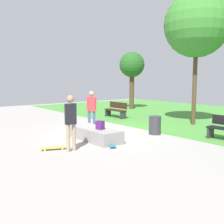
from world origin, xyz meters
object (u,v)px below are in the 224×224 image
object	(u,v)px
skater_watching	(92,107)
park_bench_near_path	(116,109)
skateboard_by_ledge	(54,148)
tree_young_birch	(197,25)
skater_performing_trick	(71,118)
skateboard_spare	(112,144)
backpack_on_ledge	(100,125)
concrete_ledge	(94,134)
tree_tall_oak	(132,66)
trash_bin	(155,125)

from	to	relation	value
skater_watching	park_bench_near_path	world-z (taller)	skater_watching
skateboard_by_ledge	tree_young_birch	xyz separation A→B (m)	(-0.24, 7.80, 4.84)
skater_performing_trick	skateboard_spare	distance (m)	1.77
backpack_on_ledge	skateboard_spare	size ratio (longest dim) A/B	0.41
concrete_ledge	tree_tall_oak	bearing A→B (deg)	130.69
backpack_on_ledge	tree_tall_oak	world-z (taller)	tree_tall_oak
skater_watching	tree_young_birch	xyz separation A→B (m)	(1.92, 4.88, 3.87)
skateboard_spare	skater_watching	bearing A→B (deg)	159.29
park_bench_near_path	tree_tall_oak	distance (m)	5.55
park_bench_near_path	skateboard_by_ledge	bearing A→B (deg)	-53.90
tree_young_birch	skater_performing_trick	bearing A→B (deg)	-84.34
backpack_on_ledge	skater_performing_trick	xyz separation A→B (m)	(0.52, -1.50, 0.44)
skater_watching	tree_tall_oak	size ratio (longest dim) A/B	0.41
skater_performing_trick	skateboard_spare	world-z (taller)	skater_performing_trick
skater_performing_trick	tree_tall_oak	bearing A→B (deg)	129.39
backpack_on_ledge	tree_tall_oak	distance (m)	11.38
skater_performing_trick	tree_young_birch	size ratio (longest dim) A/B	0.28
tree_tall_oak	trash_bin	xyz separation A→B (m)	(7.75, -5.62, -2.87)
concrete_ledge	trash_bin	world-z (taller)	trash_bin
skater_watching	tree_tall_oak	distance (m)	9.18
concrete_ledge	skateboard_by_ledge	distance (m)	1.93
backpack_on_ledge	tree_young_birch	xyz separation A→B (m)	(-0.22, 5.92, 4.28)
skater_performing_trick	trash_bin	size ratio (longest dim) A/B	2.35
concrete_ledge	tree_young_birch	xyz separation A→B (m)	(0.18, 5.93, 4.67)
tree_tall_oak	park_bench_near_path	bearing A→B (deg)	-52.76
backpack_on_ledge	skateboard_by_ledge	distance (m)	1.96
skater_watching	tree_young_birch	distance (m)	6.52
concrete_ledge	backpack_on_ledge	world-z (taller)	backpack_on_ledge
skater_watching	trash_bin	size ratio (longest dim) A/B	2.29
backpack_on_ledge	skateboard_spare	xyz separation A→B (m)	(0.77, -0.06, -0.56)
skater_watching	tree_young_birch	world-z (taller)	tree_young_birch
skateboard_by_ledge	skateboard_spare	xyz separation A→B (m)	(0.75, 1.82, 0.00)
park_bench_near_path	skater_watching	bearing A→B (deg)	-54.26
backpack_on_ledge	trash_bin	xyz separation A→B (m)	(0.30, 2.57, -0.24)
tree_tall_oak	skateboard_spare	bearing A→B (deg)	-45.15
skater_watching	skateboard_spare	size ratio (longest dim) A/B	2.23
concrete_ledge	skateboard_by_ledge	bearing A→B (deg)	-77.52
trash_bin	skater_performing_trick	bearing A→B (deg)	-86.98
skateboard_by_ledge	trash_bin	size ratio (longest dim) A/B	1.07
skateboard_by_ledge	tree_tall_oak	world-z (taller)	tree_tall_oak
concrete_ledge	tree_tall_oak	distance (m)	11.23
skater_performing_trick	skateboard_spare	xyz separation A→B (m)	(0.25, 1.44, -1.00)
concrete_ledge	trash_bin	xyz separation A→B (m)	(0.70, 2.57, 0.15)
park_bench_near_path	tree_tall_oak	size ratio (longest dim) A/B	0.37
backpack_on_ledge	skateboard_by_ledge	world-z (taller)	backpack_on_ledge
backpack_on_ledge	skater_performing_trick	world-z (taller)	skater_performing_trick
park_bench_near_path	tree_tall_oak	bearing A→B (deg)	127.24
skater_performing_trick	trash_bin	distance (m)	4.13
skater_watching	concrete_ledge	bearing A→B (deg)	-30.87
concrete_ledge	skateboard_spare	distance (m)	1.18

